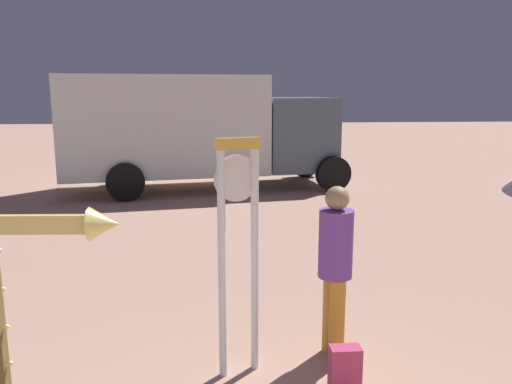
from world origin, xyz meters
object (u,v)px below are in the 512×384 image
backpack (345,368)px  box_truck_near (194,128)px  standing_clock (238,234)px  person_near_clock (335,264)px  arrow_sign (39,264)px

backpack → box_truck_near: bearing=99.3°
standing_clock → box_truck_near: size_ratio=0.29×
person_near_clock → backpack: 0.95m
standing_clock → arrow_sign: standing_clock is taller
standing_clock → backpack: 1.49m
arrow_sign → person_near_clock: 2.60m
person_near_clock → standing_clock: bearing=-167.7°
backpack → box_truck_near: (-1.57, 9.57, 1.41)m
standing_clock → arrow_sign: size_ratio=1.08×
arrow_sign → backpack: bearing=6.1°
arrow_sign → backpack: arrow_sign is taller
arrow_sign → person_near_clock: size_ratio=1.18×
arrow_sign → standing_clock: bearing=22.4°
arrow_sign → person_near_clock: arrow_sign is taller
person_near_clock → box_truck_near: 9.16m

